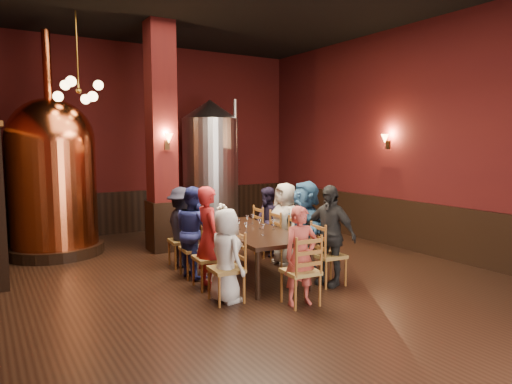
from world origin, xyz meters
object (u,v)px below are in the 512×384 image
rose_vase (223,209)px  steel_vessel (211,167)px  person_1 (209,237)px  copper_kettle (52,175)px  person_2 (194,232)px  person_0 (226,255)px  dining_table (250,234)px

rose_vase → steel_vessel: bearing=68.8°
person_1 → copper_kettle: 3.90m
person_2 → copper_kettle: bearing=27.4°
person_1 → rose_vase: 1.55m
copper_kettle → person_2: bearing=-58.3°
copper_kettle → steel_vessel: (3.50, 0.29, 0.03)m
person_2 → rose_vase: bearing=-58.2°
person_0 → steel_vessel: steel_vessel is taller
person_0 → person_1: (0.06, 0.67, 0.12)m
copper_kettle → steel_vessel: 3.51m
person_2 → steel_vessel: size_ratio=0.47×
person_0 → rose_vase: person_0 is taller
person_1 → steel_vessel: 4.24m
person_2 → rose_vase: (0.83, 0.60, 0.22)m
dining_table → person_0: size_ratio=1.92×
steel_vessel → rose_vase: size_ratio=9.79×
person_0 → steel_vessel: bearing=-29.0°
dining_table → person_2: 0.91m
person_0 → person_1: bearing=-10.6°
person_0 → steel_vessel: size_ratio=0.41×
person_0 → copper_kettle: (-1.61, 4.11, 0.91)m
dining_table → person_2: bearing=158.8°
person_0 → person_2: 1.33m
steel_vessel → rose_vase: steel_vessel is taller
steel_vessel → rose_vase: bearing=-111.2°
copper_kettle → steel_vessel: size_ratio=1.35×
person_1 → rose_vase: person_1 is taller
person_1 → steel_vessel: (1.84, 3.73, 0.81)m
person_1 → rose_vase: bearing=-29.6°
person_2 → copper_kettle: copper_kettle is taller
dining_table → person_1: 0.92m
steel_vessel → person_2: bearing=-120.1°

